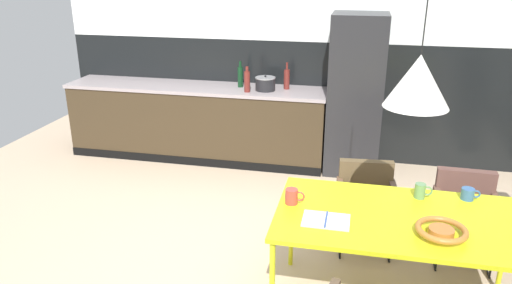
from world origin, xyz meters
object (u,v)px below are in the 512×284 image
refrigerator_column (355,95)px  cooking_pot (265,84)px  armchair_near_window (366,194)px  mug_white_ceramic (292,196)px  bottle_vinegar_dark (287,79)px  armchair_by_stool (465,205)px  mug_short_terracotta (421,191)px  bottle_oil_tall (247,81)px  dining_table (402,223)px  pendant_lamp_over_table_near (418,81)px  mug_glass_clear (468,194)px  fruit_bowl (441,230)px  bottle_wine_green (240,76)px  open_book (326,220)px

refrigerator_column → cooking_pot: bearing=-178.0°
armchair_near_window → refrigerator_column: bearing=-89.4°
mug_white_ceramic → bottle_vinegar_dark: bearing=99.9°
armchair_by_stool → mug_short_terracotta: 0.76m
mug_short_terracotta → armchair_near_window: bearing=122.0°
bottle_oil_tall → dining_table: bearing=-55.8°
bottle_vinegar_dark → pendant_lamp_over_table_near: bearing=-65.1°
mug_glass_clear → bottle_vinegar_dark: bottle_vinegar_dark is taller
armchair_near_window → armchair_by_stool: bearing=172.8°
bottle_vinegar_dark → cooking_pot: bearing=-152.9°
armchair_near_window → bottle_oil_tall: (-1.38, 1.48, 0.57)m
pendant_lamp_over_table_near → mug_white_ceramic: bearing=-178.9°
mug_short_terracotta → armchair_by_stool: bearing=50.7°
refrigerator_column → mug_short_terracotta: bearing=-76.9°
refrigerator_column → dining_table: refrigerator_column is taller
armchair_by_stool → fruit_bowl: bearing=72.1°
fruit_bowl → bottle_oil_tall: bearing=125.3°
armchair_near_window → bottle_wine_green: size_ratio=2.34×
fruit_bowl → cooking_pot: 3.12m
fruit_bowl → bottle_oil_tall: size_ratio=1.05×
armchair_by_stool → cooking_pot: size_ratio=3.08×
armchair_near_window → mug_short_terracotta: mug_short_terracotta is taller
cooking_pot → bottle_oil_tall: bottle_oil_tall is taller
armchair_by_stool → open_book: 1.48m
mug_short_terracotta → bottle_vinegar_dark: 2.64m
mug_white_ceramic → bottle_oil_tall: bottle_oil_tall is taller
armchair_near_window → cooking_pot: bearing=-58.3°
armchair_near_window → mug_short_terracotta: size_ratio=5.98×
cooking_pot → bottle_oil_tall: (-0.19, -0.12, 0.05)m
dining_table → cooking_pot: cooking_pot is taller
armchair_near_window → mug_glass_clear: 0.90m
open_book → mug_short_terracotta: (0.62, 0.47, 0.05)m
mug_white_ceramic → fruit_bowl: bearing=-13.8°
armchair_by_stool → bottle_oil_tall: size_ratio=2.47×
dining_table → armchair_near_window: 0.93m
pendant_lamp_over_table_near → armchair_near_window: bearing=104.7°
dining_table → open_book: open_book is taller
bottle_vinegar_dark → open_book: bearing=-75.8°
cooking_pot → bottle_vinegar_dark: size_ratio=0.75×
refrigerator_column → pendant_lamp_over_table_near: 2.59m
fruit_bowl → mug_glass_clear: 0.61m
refrigerator_column → mug_white_ceramic: (-0.35, -2.47, -0.09)m
mug_white_ceramic → bottle_wine_green: bottle_wine_green is taller
refrigerator_column → armchair_by_stool: bearing=-60.4°
refrigerator_column → open_book: 2.67m
mug_white_ceramic → armchair_near_window: bearing=58.4°
armchair_by_stool → mug_white_ceramic: size_ratio=5.39×
armchair_by_stool → fruit_bowl: size_ratio=2.35×
mug_glass_clear → fruit_bowl: bearing=-114.1°
open_book → pendant_lamp_over_table_near: size_ratio=0.22×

